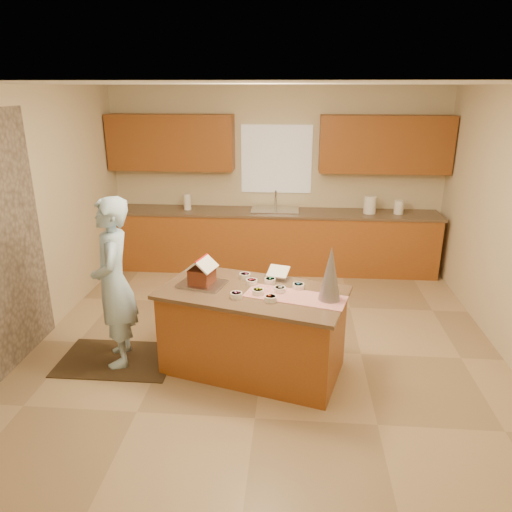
# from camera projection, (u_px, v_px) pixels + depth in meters

# --- Properties ---
(floor) EXTENTS (5.50, 5.50, 0.00)m
(floor) POSITION_uv_depth(u_px,v_px,m) (264.00, 350.00, 5.18)
(floor) COLOR tan
(floor) RESTS_ON ground
(ceiling) EXTENTS (5.50, 5.50, 0.00)m
(ceiling) POSITION_uv_depth(u_px,v_px,m) (265.00, 84.00, 4.28)
(ceiling) COLOR silver
(ceiling) RESTS_ON floor
(wall_back) EXTENTS (5.50, 5.50, 0.00)m
(wall_back) POSITION_uv_depth(u_px,v_px,m) (276.00, 179.00, 7.31)
(wall_back) COLOR beige
(wall_back) RESTS_ON floor
(wall_front) EXTENTS (5.50, 5.50, 0.00)m
(wall_front) POSITION_uv_depth(u_px,v_px,m) (224.00, 402.00, 2.14)
(wall_front) COLOR beige
(wall_front) RESTS_ON floor
(wall_left) EXTENTS (5.50, 5.50, 0.00)m
(wall_left) POSITION_uv_depth(u_px,v_px,m) (21.00, 224.00, 4.92)
(wall_left) COLOR beige
(wall_left) RESTS_ON floor
(window_curtain) EXTENTS (1.05, 0.03, 1.00)m
(window_curtain) POSITION_uv_depth(u_px,v_px,m) (276.00, 159.00, 7.19)
(window_curtain) COLOR white
(window_curtain) RESTS_ON wall_back
(back_counter_base) EXTENTS (4.80, 0.60, 0.88)m
(back_counter_base) POSITION_uv_depth(u_px,v_px,m) (275.00, 242.00, 7.33)
(back_counter_base) COLOR brown
(back_counter_base) RESTS_ON floor
(back_counter_top) EXTENTS (4.85, 0.63, 0.04)m
(back_counter_top) POSITION_uv_depth(u_px,v_px,m) (275.00, 213.00, 7.18)
(back_counter_top) COLOR brown
(back_counter_top) RESTS_ON back_counter_base
(upper_cabinet_left) EXTENTS (1.85, 0.35, 0.80)m
(upper_cabinet_left) POSITION_uv_depth(u_px,v_px,m) (171.00, 142.00, 7.08)
(upper_cabinet_left) COLOR brown
(upper_cabinet_left) RESTS_ON wall_back
(upper_cabinet_right) EXTENTS (1.85, 0.35, 0.80)m
(upper_cabinet_right) POSITION_uv_depth(u_px,v_px,m) (385.00, 144.00, 6.84)
(upper_cabinet_right) COLOR brown
(upper_cabinet_right) RESTS_ON wall_back
(sink) EXTENTS (0.70, 0.45, 0.12)m
(sink) POSITION_uv_depth(u_px,v_px,m) (275.00, 213.00, 7.18)
(sink) COLOR silver
(sink) RESTS_ON back_counter_top
(faucet) EXTENTS (0.03, 0.03, 0.28)m
(faucet) POSITION_uv_depth(u_px,v_px,m) (276.00, 199.00, 7.30)
(faucet) COLOR silver
(faucet) RESTS_ON back_counter_top
(island_base) EXTENTS (1.83, 1.25, 0.81)m
(island_base) POSITION_uv_depth(u_px,v_px,m) (253.00, 332.00, 4.71)
(island_base) COLOR brown
(island_base) RESTS_ON floor
(island_top) EXTENTS (1.92, 1.34, 0.04)m
(island_top) POSITION_uv_depth(u_px,v_px,m) (253.00, 292.00, 4.56)
(island_top) COLOR brown
(island_top) RESTS_ON island_base
(table_runner) EXTENTS (0.98, 0.57, 0.01)m
(table_runner) POSITION_uv_depth(u_px,v_px,m) (295.00, 297.00, 4.42)
(table_runner) COLOR #AE0C14
(table_runner) RESTS_ON island_top
(baking_tray) EXTENTS (0.49, 0.42, 0.02)m
(baking_tray) POSITION_uv_depth(u_px,v_px,m) (202.00, 284.00, 4.68)
(baking_tray) COLOR silver
(baking_tray) RESTS_ON island_top
(cookbook) EXTENTS (0.24, 0.21, 0.09)m
(cookbook) POSITION_uv_depth(u_px,v_px,m) (278.00, 272.00, 4.80)
(cookbook) COLOR white
(cookbook) RESTS_ON island_top
(tinsel_tree) EXTENTS (0.25, 0.25, 0.51)m
(tinsel_tree) POSITION_uv_depth(u_px,v_px,m) (330.00, 274.00, 4.28)
(tinsel_tree) COLOR #ADAFBA
(tinsel_tree) RESTS_ON island_top
(rug) EXTENTS (1.16, 0.76, 0.01)m
(rug) POSITION_uv_depth(u_px,v_px,m) (117.00, 359.00, 4.99)
(rug) COLOR black
(rug) RESTS_ON floor
(boy) EXTENTS (0.57, 0.71, 1.71)m
(boy) POSITION_uv_depth(u_px,v_px,m) (114.00, 283.00, 4.70)
(boy) COLOR #ACD4F4
(boy) RESTS_ON rug
(canister_a) EXTENTS (0.16, 0.16, 0.22)m
(canister_a) POSITION_uv_depth(u_px,v_px,m) (369.00, 206.00, 7.03)
(canister_a) COLOR white
(canister_a) RESTS_ON back_counter_top
(canister_b) EXTENTS (0.18, 0.18, 0.26)m
(canister_b) POSITION_uv_depth(u_px,v_px,m) (370.00, 205.00, 7.02)
(canister_b) COLOR white
(canister_b) RESTS_ON back_counter_top
(canister_c) EXTENTS (0.14, 0.14, 0.20)m
(canister_c) POSITION_uv_depth(u_px,v_px,m) (399.00, 207.00, 7.00)
(canister_c) COLOR white
(canister_c) RESTS_ON back_counter_top
(paper_towel) EXTENTS (0.11, 0.11, 0.24)m
(paper_towel) POSITION_uv_depth(u_px,v_px,m) (187.00, 202.00, 7.24)
(paper_towel) COLOR white
(paper_towel) RESTS_ON back_counter_top
(gingerbread_house) EXTENTS (0.31, 0.32, 0.26)m
(gingerbread_house) POSITION_uv_depth(u_px,v_px,m) (202.00, 274.00, 4.64)
(gingerbread_house) COLOR brown
(gingerbread_house) RESTS_ON baking_tray
(candy_bowls) EXTENTS (0.68, 0.64, 0.05)m
(candy_bowls) POSITION_uv_depth(u_px,v_px,m) (264.00, 287.00, 4.57)
(candy_bowls) COLOR #26A86D
(candy_bowls) RESTS_ON island_top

